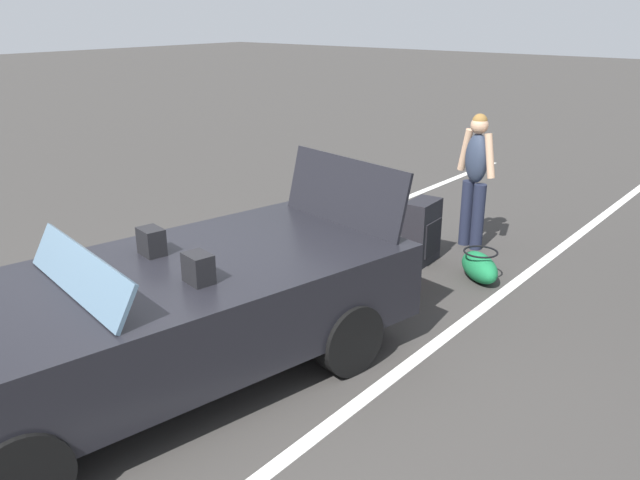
{
  "coord_description": "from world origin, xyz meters",
  "views": [
    {
      "loc": [
        2.67,
        3.79,
        2.81
      ],
      "look_at": [
        -1.8,
        0.18,
        0.75
      ],
      "focal_mm": 36.35,
      "sensor_mm": 36.0,
      "label": 1
    }
  ],
  "objects_px": {
    "suitcase_medium_bright": "(382,257)",
    "suitcase_small_carryon": "(359,229)",
    "duffel_bag": "(479,267)",
    "traveler_person": "(476,174)",
    "convertible_car": "(129,324)",
    "suitcase_large_black": "(422,232)"
  },
  "relations": [
    {
      "from": "suitcase_medium_bright",
      "to": "suitcase_small_carryon",
      "type": "height_order",
      "value": "suitcase_medium_bright"
    },
    {
      "from": "suitcase_large_black",
      "to": "suitcase_medium_bright",
      "type": "xyz_separation_m",
      "value": [
        0.85,
        0.02,
        -0.06
      ]
    },
    {
      "from": "suitcase_medium_bright",
      "to": "suitcase_small_carryon",
      "type": "xyz_separation_m",
      "value": [
        -0.74,
        -0.84,
        -0.06
      ]
    },
    {
      "from": "convertible_car",
      "to": "suitcase_small_carryon",
      "type": "bearing_deg",
      "value": -160.62
    },
    {
      "from": "suitcase_large_black",
      "to": "duffel_bag",
      "type": "bearing_deg",
      "value": -10.59
    },
    {
      "from": "duffel_bag",
      "to": "traveler_person",
      "type": "height_order",
      "value": "traveler_person"
    },
    {
      "from": "suitcase_small_carryon",
      "to": "traveler_person",
      "type": "height_order",
      "value": "traveler_person"
    },
    {
      "from": "convertible_car",
      "to": "suitcase_small_carryon",
      "type": "distance_m",
      "value": 3.74
    },
    {
      "from": "convertible_car",
      "to": "traveler_person",
      "type": "distance_m",
      "value": 4.66
    },
    {
      "from": "suitcase_large_black",
      "to": "suitcase_medium_bright",
      "type": "bearing_deg",
      "value": -92.99
    },
    {
      "from": "suitcase_medium_bright",
      "to": "suitcase_small_carryon",
      "type": "relative_size",
      "value": 1.24
    },
    {
      "from": "duffel_bag",
      "to": "suitcase_large_black",
      "type": "bearing_deg",
      "value": -96.4
    },
    {
      "from": "suitcase_small_carryon",
      "to": "traveler_person",
      "type": "bearing_deg",
      "value": 29.25
    },
    {
      "from": "suitcase_small_carryon",
      "to": "duffel_bag",
      "type": "bearing_deg",
      "value": -12.09
    },
    {
      "from": "suitcase_large_black",
      "to": "traveler_person",
      "type": "distance_m",
      "value": 1.03
    },
    {
      "from": "suitcase_small_carryon",
      "to": "traveler_person",
      "type": "distance_m",
      "value": 1.56
    },
    {
      "from": "suitcase_small_carryon",
      "to": "duffel_bag",
      "type": "distance_m",
      "value": 1.61
    },
    {
      "from": "suitcase_small_carryon",
      "to": "duffel_bag",
      "type": "relative_size",
      "value": 0.73
    },
    {
      "from": "suitcase_large_black",
      "to": "duffel_bag",
      "type": "relative_size",
      "value": 1.08
    },
    {
      "from": "suitcase_small_carryon",
      "to": "duffel_bag",
      "type": "xyz_separation_m",
      "value": [
        -0.02,
        1.61,
        -0.09
      ]
    },
    {
      "from": "suitcase_medium_bright",
      "to": "traveler_person",
      "type": "height_order",
      "value": "traveler_person"
    },
    {
      "from": "convertible_car",
      "to": "suitcase_small_carryon",
      "type": "height_order",
      "value": "convertible_car"
    }
  ]
}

